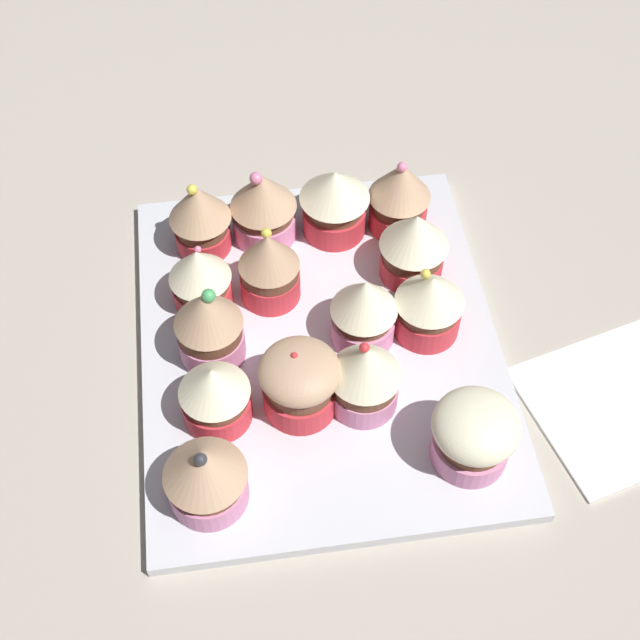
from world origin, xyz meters
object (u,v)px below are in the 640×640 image
(baking_tray, at_px, (320,344))
(napkin, at_px, (618,404))
(cupcake_13, at_px, (474,434))
(cupcake_0, at_px, (400,194))
(cupcake_11, at_px, (300,382))
(cupcake_5, at_px, (269,266))
(cupcake_3, at_px, (200,216))
(cupcake_4, at_px, (414,244))
(cupcake_6, at_px, (200,277))
(cupcake_8, at_px, (364,310))
(cupcake_14, at_px, (205,475))
(cupcake_2, at_px, (263,205))
(cupcake_7, at_px, (428,300))
(cupcake_10, at_px, (365,375))
(cupcake_1, at_px, (334,201))
(cupcake_12, at_px, (215,393))
(cupcake_9, at_px, (209,324))

(baking_tray, distance_m, napkin, 0.26)
(baking_tray, distance_m, cupcake_13, 0.17)
(baking_tray, distance_m, cupcake_0, 0.16)
(cupcake_11, distance_m, napkin, 0.27)
(cupcake_5, bearing_deg, cupcake_3, -49.97)
(cupcake_4, relative_size, cupcake_6, 1.08)
(cupcake_0, bearing_deg, cupcake_5, 27.88)
(cupcake_6, distance_m, cupcake_8, 0.15)
(cupcake_14, bearing_deg, cupcake_0, -127.27)
(cupcake_14, bearing_deg, cupcake_2, -104.93)
(cupcake_5, bearing_deg, cupcake_2, -91.94)
(cupcake_0, relative_size, cupcake_7, 1.12)
(cupcake_4, bearing_deg, cupcake_11, 46.80)
(cupcake_3, relative_size, cupcake_10, 1.02)
(cupcake_7, bearing_deg, cupcake_11, 28.81)
(cupcake_3, distance_m, napkin, 0.40)
(cupcake_8, distance_m, cupcake_11, 0.09)
(cupcake_6, relative_size, cupcake_11, 1.04)
(cupcake_1, height_order, cupcake_13, cupcake_1)
(cupcake_0, bearing_deg, cupcake_3, 0.47)
(cupcake_0, relative_size, cupcake_14, 1.11)
(cupcake_6, bearing_deg, cupcake_8, 156.83)
(cupcake_12, bearing_deg, cupcake_3, -90.01)
(cupcake_8, distance_m, cupcake_13, 0.14)
(cupcake_12, bearing_deg, cupcake_10, 178.35)
(cupcake_2, relative_size, cupcake_4, 1.08)
(cupcake_5, relative_size, cupcake_9, 0.95)
(cupcake_1, bearing_deg, napkin, 133.16)
(cupcake_3, xyz_separation_m, napkin, (-0.34, 0.22, -0.05))
(cupcake_6, height_order, cupcake_7, cupcake_7)
(cupcake_0, bearing_deg, cupcake_9, 34.09)
(cupcake_7, relative_size, cupcake_14, 0.99)
(cupcake_14, bearing_deg, cupcake_8, -136.82)
(cupcake_6, distance_m, cupcake_10, 0.18)
(cupcake_6, relative_size, cupcake_9, 0.82)
(cupcake_7, distance_m, cupcake_12, 0.20)
(cupcake_6, bearing_deg, cupcake_1, -151.39)
(cupcake_0, height_order, cupcake_12, cupcake_0)
(cupcake_10, bearing_deg, cupcake_2, -72.75)
(baking_tray, relative_size, cupcake_6, 5.38)
(cupcake_12, bearing_deg, cupcake_14, 80.60)
(cupcake_2, bearing_deg, cupcake_8, 118.64)
(cupcake_2, relative_size, cupcake_11, 1.21)
(cupcake_6, relative_size, cupcake_8, 0.95)
(cupcake_1, bearing_deg, cupcake_3, 1.67)
(cupcake_0, relative_size, cupcake_10, 1.03)
(cupcake_5, height_order, cupcake_9, cupcake_9)
(cupcake_12, height_order, cupcake_13, cupcake_12)
(cupcake_8, bearing_deg, cupcake_6, -23.17)
(cupcake_6, xyz_separation_m, cupcake_9, (-0.00, 0.06, 0.01))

